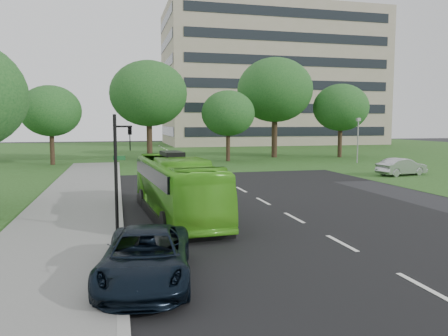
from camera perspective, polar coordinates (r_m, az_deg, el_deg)
name	(u,v)px	position (r m, az deg, el deg)	size (l,w,h in m)	color
ground	(277,209)	(20.45, 6.94, -5.34)	(160.00, 160.00, 0.00)	black
street_surfaces	(190,164)	(42.23, -4.52, 0.52)	(120.00, 120.00, 0.15)	black
office_building	(271,79)	(86.21, 6.13, 11.54)	(40.10, 20.10, 25.00)	gray
tree_park_a	(51,111)	(44.48, -21.70, 6.93)	(5.65, 5.65, 7.51)	black
tree_park_b	(149,94)	(45.68, -9.81, 9.54)	(7.85, 7.85, 10.29)	black
tree_park_c	(228,113)	(45.33, 0.54, 7.16)	(5.51, 5.51, 7.32)	black
tree_park_d	(275,90)	(50.94, 6.67, 10.07)	(8.61, 8.61, 11.39)	black
tree_park_e	(341,108)	(52.48, 15.01, 7.63)	(6.34, 6.34, 8.45)	black
bus	(177,187)	(18.50, -6.18, -2.52)	(2.14, 9.14, 2.55)	#55BC24
sedan	(402,167)	(35.72, 22.18, 0.15)	(1.40, 4.03, 1.33)	#ABACB0
suv	(146,257)	(11.27, -10.14, -11.33)	(2.15, 4.67, 1.30)	black
traffic_light	(120,164)	(15.88, -13.48, 0.47)	(0.68, 0.17, 4.28)	black
camera_pole	(358,134)	(45.14, 17.10, 4.26)	(0.42, 0.38, 4.48)	gray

